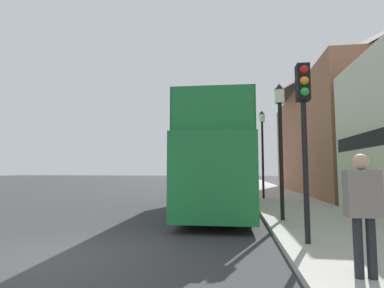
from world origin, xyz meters
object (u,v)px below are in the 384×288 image
Objects in this scene: pedestrian_nearest at (363,202)px; lamp_post_third at (250,147)px; tour_bus at (218,168)px; lamp_post_nearest at (280,124)px; lamp_post_second at (262,138)px; parked_car_ahead_of_bus at (231,186)px; traffic_signal at (304,111)px.

lamp_post_third is (-0.50, 20.36, 2.44)m from pedestrian_nearest.
lamp_post_nearest is (2.25, -2.90, 1.43)m from tour_bus.
pedestrian_nearest is 0.36× the size of lamp_post_second.
tour_bus is 5.35× the size of pedestrian_nearest.
traffic_signal is at bearing -81.46° from parked_car_ahead_of_bus.
traffic_signal is 0.77× the size of lamp_post_third.
lamp_post_nearest reaches higher than tour_bus.
lamp_post_nearest reaches higher than pedestrian_nearest.
lamp_post_third reaches higher than parked_car_ahead_of_bus.
lamp_post_nearest is (-0.35, 5.30, 2.02)m from pedestrian_nearest.
lamp_post_second reaches higher than pedestrian_nearest.
lamp_post_third is (-0.17, 18.29, 0.61)m from traffic_signal.
tour_bus is 3.94m from lamp_post_nearest.
lamp_post_third reaches higher than traffic_signal.
traffic_signal reaches higher than parked_car_ahead_of_bus.
tour_bus is at bearing -91.95° from parked_car_ahead_of_bus.
lamp_post_nearest is 0.89× the size of lamp_post_second.
traffic_signal is at bearing 99.06° from pedestrian_nearest.
tour_bus is at bearing -99.82° from lamp_post_third.
tour_bus reaches higher than parked_car_ahead_of_bus.
tour_bus is at bearing 110.34° from traffic_signal.
traffic_signal is at bearing -90.64° from lamp_post_second.
lamp_post_nearest is at bearing -79.64° from parked_car_ahead_of_bus.
lamp_post_third is at bearing 91.40° from pedestrian_nearest.
lamp_post_second is at bearing 89.36° from traffic_signal.
pedestrian_nearest is at bearing -88.60° from lamp_post_third.
pedestrian_nearest is (2.60, -8.21, -0.59)m from tour_bus.
parked_car_ahead_of_bus is 0.83× the size of lamp_post_second.
lamp_post_third is (-0.29, 7.53, 0.07)m from lamp_post_second.
traffic_signal is at bearing -70.82° from tour_bus.
lamp_post_second reaches higher than lamp_post_nearest.
parked_car_ahead_of_bus is 1.05× the size of traffic_signal.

